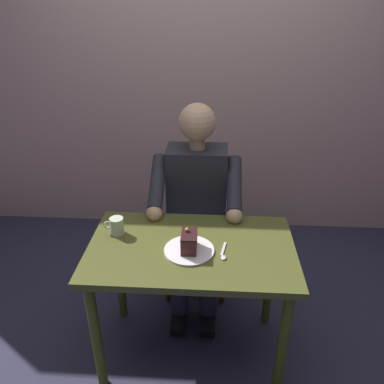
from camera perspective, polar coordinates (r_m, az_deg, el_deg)
The scene contains 9 objects.
ground_plane at distance 2.39m, azimuth -0.10°, elevation -22.37°, with size 14.00×14.00×0.00m, color #313147.
cafe_rear_panel at distance 3.00m, azimuth 1.70°, elevation 21.21°, with size 6.40×0.12×3.00m, color #D0AB9F.
dining_table at distance 1.96m, azimuth -0.11°, elevation -10.55°, with size 1.02×0.61×0.73m.
chair at distance 2.56m, azimuth 0.79°, elevation -3.68°, with size 0.42×0.42×0.91m.
seated_person at distance 2.33m, azimuth 0.62°, elevation -2.16°, with size 0.53×0.58×1.29m.
dessert_plate at distance 1.86m, azimuth -0.43°, elevation -8.69°, with size 0.24×0.24×0.01m, color white.
cake_slice at distance 1.83m, azimuth -0.44°, elevation -7.39°, with size 0.07×0.12×0.11m.
coffee_cup at distance 2.00m, azimuth -11.20°, elevation -4.98°, with size 0.11×0.07×0.09m.
dessert_spoon at distance 1.85m, azimuth 4.72°, elevation -9.17°, with size 0.03×0.14×0.01m.
Camera 1 is at (-0.10, 1.54, 1.83)m, focal length 35.71 mm.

